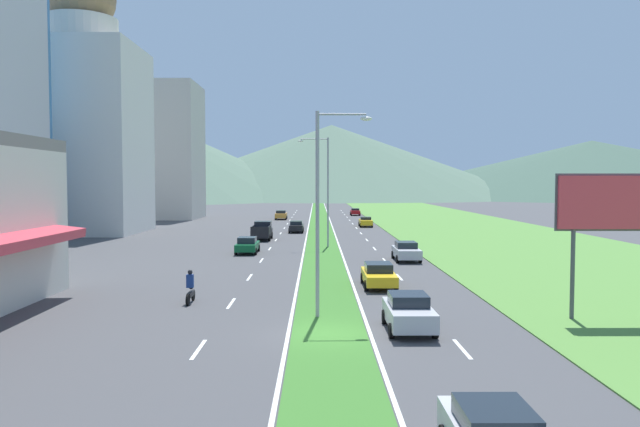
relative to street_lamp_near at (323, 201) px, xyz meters
The scene contains 51 objects.
ground_plane 6.44m from the street_lamp_near, 85.84° to the right, with size 600.00×600.00×0.00m, color #424244.
grass_median 57.06m from the street_lamp_near, 89.76° to the left, with size 3.20×240.00×0.06m, color #387028.
grass_verge_right 60.74m from the street_lamp_near, 69.85° to the left, with size 24.00×240.00×0.06m, color #518438.
lane_dash_left_2 9.19m from the street_lamp_near, 131.71° to the right, with size 0.16×2.80×0.01m, color silver.
lane_dash_left_3 8.14m from the street_lamp_near, 144.95° to the left, with size 0.16×2.80×0.01m, color silver.
lane_dash_left_4 14.34m from the street_lamp_near, 111.60° to the left, with size 0.16×2.80×0.01m, color silver.
lane_dash_left_5 22.42m from the street_lamp_near, 102.95° to the left, with size 0.16×2.80×0.01m, color silver.
lane_dash_left_6 30.94m from the street_lamp_near, 99.20° to the left, with size 0.16×2.80×0.01m, color silver.
lane_dash_left_7 39.61m from the street_lamp_near, 97.13° to the left, with size 0.16×2.80×0.01m, color silver.
lane_dash_left_8 48.36m from the street_lamp_near, 95.81° to the left, with size 0.16×2.80×0.01m, color silver.
lane_dash_left_9 57.14m from the street_lamp_near, 94.91° to the left, with size 0.16×2.80×0.01m, color silver.
lane_dash_left_10 65.95m from the street_lamp_near, 94.25° to the left, with size 0.16×2.80×0.01m, color silver.
lane_dash_left_11 74.78m from the street_lamp_near, 93.74° to the left, with size 0.16×2.80×0.01m, color silver.
lane_dash_left_12 83.62m from the street_lamp_near, 93.34° to the left, with size 0.16×2.80×0.01m, color silver.
lane_dash_left_13 92.46m from the street_lamp_near, 93.02° to the left, with size 0.16×2.80×0.01m, color silver.
lane_dash_left_14 101.31m from the street_lamp_near, 92.76° to the left, with size 0.16×2.80×0.01m, color silver.
lane_dash_left_15 110.16m from the street_lamp_near, 92.54° to the left, with size 0.16×2.80×0.01m, color silver.
lane_dash_right_2 9.45m from the street_lamp_near, 45.68° to the right, with size 0.16×2.80×0.01m, color silver.
lane_dash_right_3 8.43m from the street_lamp_near, 32.63° to the left, with size 0.16×2.80×0.01m, color silver.
lane_dash_right_4 14.51m from the street_lamp_near, 66.54° to the left, with size 0.16×2.80×0.01m, color silver.
lane_dash_right_5 22.52m from the street_lamp_near, 75.86° to the left, with size 0.16×2.80×0.01m, color silver.
lane_dash_right_6 31.01m from the street_lamp_near, 79.93° to the left, with size 0.16×2.80×0.01m, color silver.
lane_dash_right_7 39.67m from the street_lamp_near, 82.20° to the left, with size 0.16×2.80×0.01m, color silver.
lane_dash_right_8 48.41m from the street_lamp_near, 83.63° to the left, with size 0.16×2.80×0.01m, color silver.
lane_dash_right_9 57.19m from the street_lamp_near, 84.62° to the left, with size 0.16×2.80×0.01m, color silver.
lane_dash_right_10 65.99m from the street_lamp_near, 85.35° to the left, with size 0.16×2.80×0.01m, color silver.
lane_dash_right_11 74.81m from the street_lamp_near, 85.90° to the left, with size 0.16×2.80×0.01m, color silver.
lane_dash_right_12 83.64m from the street_lamp_near, 86.34° to the left, with size 0.16×2.80×0.01m, color silver.
lane_dash_right_13 92.48m from the street_lamp_near, 86.69° to the left, with size 0.16×2.80×0.01m, color silver.
lane_dash_right_14 101.33m from the street_lamp_near, 86.98° to the left, with size 0.16×2.80×0.01m, color silver.
lane_dash_right_15 110.18m from the street_lamp_near, 87.22° to the left, with size 0.16×2.80×0.01m, color silver.
edge_line_median_left 57.08m from the street_lamp_near, 91.53° to the left, with size 0.16×240.00×0.01m, color silver.
edge_line_median_right 57.10m from the street_lamp_near, 88.00° to the left, with size 0.16×240.00×0.01m, color silver.
domed_building 58.21m from the street_lamp_near, 121.38° to the left, with size 14.09×14.09×33.85m.
midrise_colored 84.83m from the street_lamp_near, 109.24° to the left, with size 13.07×13.07×23.88m, color #B7B2A8.
hill_far_left 239.30m from the street_lamp_near, 112.48° to the left, with size 192.68×192.68×41.97m, color #516B56.
hill_far_center 247.41m from the street_lamp_near, 88.49° to the left, with size 180.54×180.54×32.51m, color #516B56.
hill_far_right 287.53m from the street_lamp_near, 63.23° to the left, with size 220.47×220.47×26.17m, color #3D5647.
street_lamp_near is the anchor object (origin of this frame).
street_lamp_mid 31.52m from the street_lamp_near, 89.04° to the left, with size 3.08×0.31×10.89m.
billboard_roadside 13.52m from the street_lamp_near, ahead, with size 5.38×0.28×6.87m.
car_0 90.11m from the street_lamp_near, 85.38° to the left, with size 1.90×4.40×1.37m.
car_1 6.53m from the street_lamp_near, 34.08° to the right, with size 2.02×4.17×1.60m.
car_2 77.10m from the street_lamp_near, 94.85° to the left, with size 2.03×4.78×1.59m.
car_3 49.80m from the street_lamp_near, 93.40° to the left, with size 1.90×4.58×1.47m.
car_4 27.57m from the street_lamp_near, 104.11° to the left, with size 1.98×4.53×1.49m.
car_6 10.46m from the street_lamp_near, 67.60° to the left, with size 2.00×4.74×1.46m.
car_7 22.72m from the street_lamp_near, 71.37° to the left, with size 2.04×4.65×1.55m.
car_8 59.85m from the street_lamp_near, 83.42° to the left, with size 1.89×4.41×1.43m.
pickup_truck_0 40.27m from the street_lamp_near, 99.29° to the left, with size 2.18×5.40×2.00m.
motorcycle_rider 9.24m from the street_lamp_near, 153.46° to the left, with size 0.36×2.00×1.80m.
Camera 1 is at (-0.54, -25.30, 6.45)m, focal length 33.94 mm.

